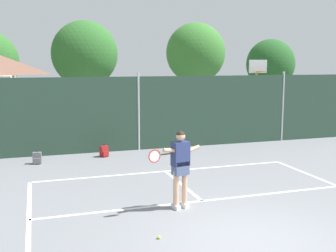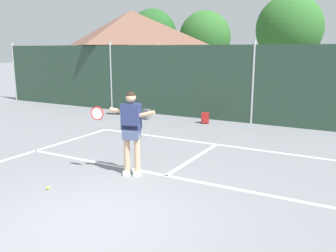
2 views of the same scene
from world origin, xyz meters
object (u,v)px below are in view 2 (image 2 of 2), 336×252
(tennis_player, at_px, (131,126))
(backpack_grey, at_px, (146,114))
(backpack_red, at_px, (205,118))
(tennis_ball, at_px, (48,188))

(tennis_player, xyz_separation_m, backpack_grey, (-3.17, 5.62, -0.92))
(backpack_red, bearing_deg, tennis_ball, -91.14)
(tennis_ball, bearing_deg, backpack_grey, 107.15)
(tennis_player, bearing_deg, tennis_ball, -122.52)
(tennis_player, height_order, backpack_red, tennis_player)
(tennis_player, xyz_separation_m, backpack_red, (-0.82, 6.01, -0.92))
(tennis_ball, bearing_deg, tennis_player, 57.48)
(tennis_ball, relative_size, backpack_grey, 0.14)
(backpack_grey, bearing_deg, tennis_ball, -72.85)
(tennis_player, relative_size, backpack_grey, 4.01)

